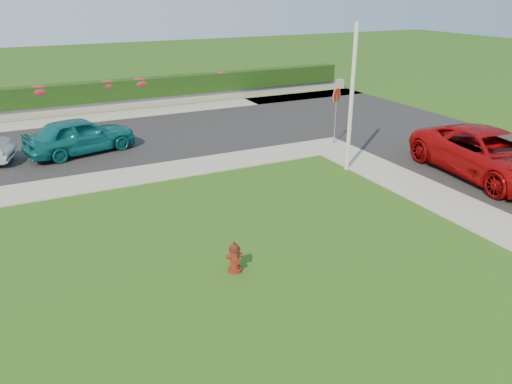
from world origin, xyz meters
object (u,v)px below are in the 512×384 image
fire_hydrant (235,257)px  stop_sign (336,102)px  utility_pole (351,99)px  suv_red (489,154)px  sedan_teal (80,135)px

fire_hydrant → stop_sign: bearing=52.3°
utility_pole → stop_sign: size_ratio=2.14×
fire_hydrant → suv_red: bearing=18.8°
fire_hydrant → sedan_teal: sedan_teal is taller
sedan_teal → fire_hydrant: bearing=175.3°
suv_red → utility_pole: utility_pole is taller
suv_red → utility_pole: bearing=149.3°
utility_pole → stop_sign: bearing=63.7°
suv_red → sedan_teal: (-13.15, 9.77, -0.10)m
sedan_teal → utility_pole: utility_pole is taller
suv_red → sedan_teal: suv_red is taller
fire_hydrant → utility_pole: utility_pole is taller
utility_pole → fire_hydrant: bearing=-144.5°
sedan_teal → utility_pole: 11.39m
stop_sign → fire_hydrant: bearing=-140.5°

